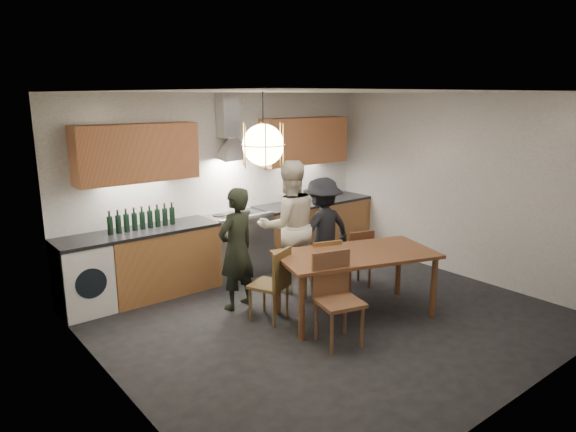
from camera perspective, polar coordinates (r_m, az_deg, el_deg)
ground at (r=6.23m, az=4.50°, el=-11.08°), size 5.00×5.00×0.00m
room_shell at (r=5.74m, az=4.81°, el=4.63°), size 5.02×4.52×2.61m
counter_run at (r=7.53m, az=-5.50°, el=-3.08°), size 5.00×0.62×0.90m
range_stove at (r=7.52m, az=-5.63°, el=-3.18°), size 0.90×0.60×0.92m
wall_fixtures at (r=7.34m, az=-6.40°, el=7.81°), size 4.30×0.54×1.10m
pendant_lamp at (r=4.98m, az=-2.77°, el=7.90°), size 0.43×0.43×0.70m
dining_table at (r=6.07m, az=7.55°, el=-4.87°), size 2.03×1.44×0.77m
chair_back_left at (r=5.94m, az=-1.48°, el=-7.12°), size 0.51×0.51×0.87m
chair_back_mid at (r=6.46m, az=4.01°, el=-5.64°), size 0.47×0.47×0.83m
chair_back_right at (r=6.99m, az=7.77°, el=-4.31°), size 0.46×0.46×0.82m
chair_front at (r=5.47m, az=5.27°, el=-8.34°), size 0.54×0.54×0.97m
person_left at (r=6.25m, az=-5.74°, el=-3.64°), size 0.61×0.46×1.50m
person_mid at (r=6.79m, az=0.11°, el=-1.13°), size 1.01×0.89×1.75m
person_right at (r=7.14m, az=3.82°, el=-1.58°), size 0.98×0.59×1.47m
mixing_bowl at (r=8.10m, az=1.48°, el=1.70°), size 0.37×0.37×0.07m
stock_pot at (r=8.32m, az=3.68°, el=2.23°), size 0.25×0.25×0.14m
wine_bottles at (r=6.76m, az=-15.90°, el=-0.21°), size 0.90×0.07×0.29m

